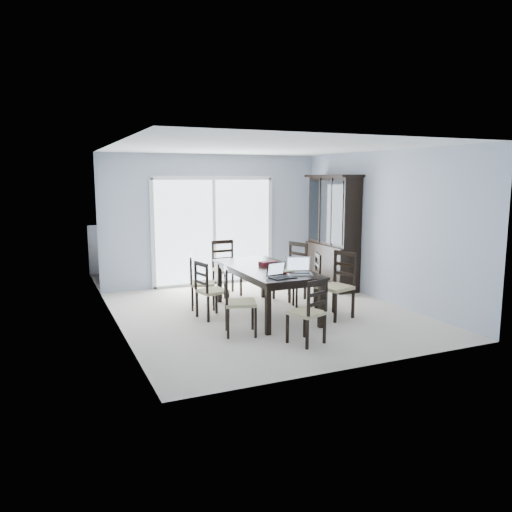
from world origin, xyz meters
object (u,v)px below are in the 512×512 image
object	(u,v)px
chair_left_near	(234,294)
dining_table	(265,272)
chair_end_near	(311,305)
chair_left_far	(197,276)
chair_end_far	(225,261)
game_box	(268,264)
china_hutch	(333,233)
chair_right_mid	(312,275)
hot_tub	(175,257)
laptop_silver	(299,271)
chair_left_mid	(207,284)
cell_phone	(293,278)
chair_right_near	(340,277)
chair_right_far	(294,265)

from	to	relation	value
chair_left_near	dining_table	bearing A→B (deg)	150.16
chair_left_near	chair_end_near	world-z (taller)	chair_left_near
chair_left_far	chair_end_far	bearing A→B (deg)	153.70
chair_left_far	game_box	distance (m)	1.20
chair_left_far	dining_table	bearing A→B (deg)	67.30
china_hutch	chair_end_far	world-z (taller)	china_hutch
chair_left_near	chair_right_mid	distance (m)	1.86
chair_right_mid	hot_tub	bearing A→B (deg)	41.84
chair_end_far	laptop_silver	distance (m)	2.33
laptop_silver	game_box	distance (m)	0.86
china_hutch	chair_left_mid	size ratio (longest dim) A/B	2.13
chair_left_mid	cell_phone	world-z (taller)	chair_left_mid
chair_left_near	chair_left_far	world-z (taller)	chair_left_near
chair_left_near	chair_end_far	bearing A→B (deg)	179.68
cell_phone	chair_right_mid	bearing A→B (deg)	46.83
china_hutch	laptop_silver	bearing A→B (deg)	-132.44
chair_right_near	hot_tub	distance (m)	4.35
china_hutch	chair_left_far	world-z (taller)	china_hutch
dining_table	chair_right_mid	distance (m)	0.85
china_hutch	chair_end_near	world-z (taller)	china_hutch
china_hutch	laptop_silver	distance (m)	2.71
laptop_silver	hot_tub	world-z (taller)	laptop_silver
chair_right_far	chair_right_mid	bearing A→B (deg)	157.81
chair_left_near	chair_left_mid	world-z (taller)	chair_left_near
dining_table	cell_phone	size ratio (longest dim) A/B	18.37
dining_table	chair_right_mid	xyz separation A→B (m)	(0.84, 0.01, -0.11)
game_box	chair_right_mid	bearing A→B (deg)	-8.18
laptop_silver	game_box	size ratio (longest dim) A/B	1.53
chair_left_far	cell_phone	size ratio (longest dim) A/B	8.52
china_hutch	chair_left_mid	distance (m)	3.22
chair_left_mid	laptop_silver	bearing A→B (deg)	41.99
chair_left_far	game_box	bearing A→B (deg)	74.57
chair_left_far	cell_phone	world-z (taller)	chair_left_far
chair_end_far	laptop_silver	size ratio (longest dim) A/B	2.66
chair_end_near	laptop_silver	size ratio (longest dim) A/B	2.33
chair_right_near	chair_right_mid	xyz separation A→B (m)	(-0.14, 0.61, -0.06)
chair_left_mid	chair_right_far	world-z (taller)	chair_right_far
chair_right_near	chair_end_far	distance (m)	2.43
chair_left_mid	chair_end_near	bearing A→B (deg)	14.96
chair_end_far	chair_left_far	bearing A→B (deg)	44.24
chair_left_near	game_box	bearing A→B (deg)	150.83
dining_table	cell_phone	bearing A→B (deg)	-90.02
cell_phone	dining_table	bearing A→B (deg)	88.58
chair_left_near	laptop_silver	world-z (taller)	chair_left_near
chair_right_mid	cell_phone	xyz separation A→B (m)	(-0.84, -0.94, 0.20)
chair_end_near	game_box	distance (m)	1.74
chair_right_far	chair_end_near	world-z (taller)	chair_right_far
cell_phone	game_box	distance (m)	1.05
chair_right_far	laptop_silver	world-z (taller)	chair_right_far
china_hutch	chair_end_far	bearing A→B (deg)	171.79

